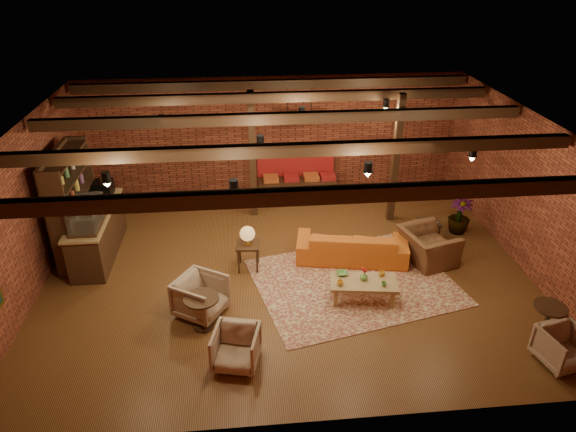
{
  "coord_description": "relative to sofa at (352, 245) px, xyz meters",
  "views": [
    {
      "loc": [
        -0.86,
        -9.14,
        6.16
      ],
      "look_at": [
        0.04,
        0.2,
        1.17
      ],
      "focal_mm": 32.0,
      "sensor_mm": 36.0,
      "label": 1
    }
  ],
  "objects": [
    {
      "name": "armchair_b",
      "position": [
        -2.54,
        -2.98,
        0.02
      ],
      "size": [
        0.86,
        0.82,
        0.74
      ],
      "primitive_type": "imported",
      "rotation": [
        0.0,
        0.0,
        -0.23
      ],
      "color": "beige",
      "rests_on": "floor"
    },
    {
      "name": "armchair_right",
      "position": [
        1.61,
        -0.25,
        0.15
      ],
      "size": [
        1.01,
        1.3,
        1.0
      ],
      "primitive_type": "imported",
      "rotation": [
        0.0,
        0.0,
        1.84
      ],
      "color": "brown",
      "rests_on": "floor"
    },
    {
      "name": "ceiling_spotlights",
      "position": [
        -1.45,
        -0.27,
        2.51
      ],
      "size": [
        6.4,
        4.4,
        0.28
      ],
      "primitive_type": null,
      "color": "black",
      "rests_on": "ceiling"
    },
    {
      "name": "wall_front",
      "position": [
        -1.45,
        -4.27,
        1.25
      ],
      "size": [
        10.0,
        0.02,
        3.2
      ],
      "primitive_type": "cube",
      "color": "maroon",
      "rests_on": "ground"
    },
    {
      "name": "rug",
      "position": [
        -0.12,
        -0.89,
        -0.34
      ],
      "size": [
        4.48,
        3.79,
        0.01
      ],
      "primitive_type": "cube",
      "rotation": [
        0.0,
        0.0,
        0.23
      ],
      "color": "maroon",
      "rests_on": "floor"
    },
    {
      "name": "post_left",
      "position": [
        -2.05,
        2.33,
        1.25
      ],
      "size": [
        0.16,
        0.16,
        3.2
      ],
      "primitive_type": "cube",
      "color": "#301F10",
      "rests_on": "ground"
    },
    {
      "name": "ceiling_beams",
      "position": [
        -1.45,
        -0.27,
        2.73
      ],
      "size": [
        9.8,
        6.4,
        0.22
      ],
      "primitive_type": null,
      "color": "#301F10",
      "rests_on": "ceiling"
    },
    {
      "name": "service_sign",
      "position": [
        -0.85,
        2.83,
        2.0
      ],
      "size": [
        0.86,
        0.06,
        0.3
      ],
      "primitive_type": "cube",
      "color": "#FF5E19",
      "rests_on": "ceiling"
    },
    {
      "name": "coffee_table",
      "position": [
        -0.09,
        -1.48,
        0.04
      ],
      "size": [
        1.36,
        0.81,
        0.69
      ],
      "rotation": [
        0.0,
        0.0,
        -0.14
      ],
      "color": "#9D7C49",
      "rests_on": "floor"
    },
    {
      "name": "ceiling_pipe",
      "position": [
        -1.45,
        1.33,
        2.5
      ],
      "size": [
        9.6,
        0.12,
        0.12
      ],
      "primitive_type": "cylinder",
      "rotation": [
        0.0,
        1.57,
        0.0
      ],
      "color": "black",
      "rests_on": "ceiling"
    },
    {
      "name": "armchair_far",
      "position": [
        2.79,
        -3.47,
        0.01
      ],
      "size": [
        0.83,
        0.79,
        0.72
      ],
      "primitive_type": "imported",
      "rotation": [
        0.0,
        0.0,
        0.21
      ],
      "color": "beige",
      "rests_on": "floor"
    },
    {
      "name": "ceiling",
      "position": [
        -1.45,
        -0.27,
        2.85
      ],
      "size": [
        10.0,
        8.0,
        0.02
      ],
      "primitive_type": "cube",
      "color": "black",
      "rests_on": "wall_back"
    },
    {
      "name": "round_table_right",
      "position": [
        2.86,
        -2.84,
        0.09
      ],
      "size": [
        0.57,
        0.57,
        0.66
      ],
      "color": "#301F10",
      "rests_on": "floor"
    },
    {
      "name": "wall_back",
      "position": [
        -1.45,
        3.73,
        1.25
      ],
      "size": [
        10.0,
        0.02,
        3.2
      ],
      "primitive_type": "cube",
      "color": "maroon",
      "rests_on": "ground"
    },
    {
      "name": "armchair_a",
      "position": [
        -3.18,
        -1.6,
        0.07
      ],
      "size": [
        1.08,
        1.1,
        0.84
      ],
      "primitive_type": "imported",
      "rotation": [
        0.0,
        0.0,
        1.02
      ],
      "color": "beige",
      "rests_on": "floor"
    },
    {
      "name": "plant_tall",
      "position": [
        2.79,
        0.92,
        1.01
      ],
      "size": [
        1.98,
        1.98,
        2.72
      ],
      "primitive_type": "imported",
      "rotation": [
        0.0,
        0.0,
        -0.38
      ],
      "color": "#4C7F4C",
      "rests_on": "floor"
    },
    {
      "name": "floor",
      "position": [
        -1.45,
        -0.27,
        -0.35
      ],
      "size": [
        10.0,
        10.0,
        0.0
      ],
      "primitive_type": "plane",
      "color": "#3E250F",
      "rests_on": "ground"
    },
    {
      "name": "banquette",
      "position": [
        -0.85,
        3.28,
        0.15
      ],
      "size": [
        2.1,
        0.7,
        1.0
      ],
      "primitive_type": null,
      "color": "#A61B1B",
      "rests_on": "ground"
    },
    {
      "name": "sofa",
      "position": [
        0.0,
        0.0,
        0.0
      ],
      "size": [
        2.52,
        1.35,
        0.7
      ],
      "primitive_type": "imported",
      "rotation": [
        0.0,
        0.0,
        2.96
      ],
      "color": "#C25A1B",
      "rests_on": "floor"
    },
    {
      "name": "wall_right",
      "position": [
        3.55,
        -0.27,
        1.25
      ],
      "size": [
        0.02,
        8.0,
        3.2
      ],
      "primitive_type": "cube",
      "color": "maroon",
      "rests_on": "ground"
    },
    {
      "name": "wall_left",
      "position": [
        -6.45,
        -0.27,
        1.25
      ],
      "size": [
        0.02,
        8.0,
        3.2
      ],
      "primitive_type": "cube",
      "color": "maroon",
      "rests_on": "ground"
    },
    {
      "name": "round_table_left",
      "position": [
        -3.14,
        -2.0,
        0.1
      ],
      "size": [
        0.63,
        0.63,
        0.66
      ],
      "color": "#301F10",
      "rests_on": "floor"
    },
    {
      "name": "service_counter",
      "position": [
        -5.55,
        0.73,
        0.45
      ],
      "size": [
        0.8,
        2.5,
        1.6
      ],
      "primitive_type": null,
      "color": "#301F10",
      "rests_on": "ground"
    },
    {
      "name": "side_table_book",
      "position": [
        1.93,
        0.58,
        0.13
      ],
      "size": [
        0.47,
        0.47,
        0.54
      ],
      "rotation": [
        0.0,
        0.0,
        -0.01
      ],
      "color": "#301F10",
      "rests_on": "floor"
    },
    {
      "name": "post_right",
      "position": [
        1.35,
        1.73,
        1.25
      ],
      "size": [
        0.16,
        0.16,
        3.2
      ],
      "primitive_type": "cube",
      "color": "#301F10",
      "rests_on": "ground"
    },
    {
      "name": "shelving_hutch",
      "position": [
        -5.95,
        0.83,
        0.85
      ],
      "size": [
        0.52,
        2.0,
        2.4
      ],
      "primitive_type": null,
      "color": "#301F10",
      "rests_on": "ground"
    },
    {
      "name": "plant_counter",
      "position": [
        -5.45,
        0.93,
        0.87
      ],
      "size": [
        0.35,
        0.39,
        0.3
      ],
      "primitive_type": "imported",
      "color": "#337F33",
      "rests_on": "service_counter"
    },
    {
      "name": "side_table_lamp",
      "position": [
        -2.27,
        -0.15,
        0.42
      ],
      "size": [
        0.52,
        0.52,
        1.01
      ],
      "rotation": [
        0.0,
        0.0,
        -0.09
      ],
      "color": "#301F10",
      "rests_on": "floor"
    }
  ]
}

